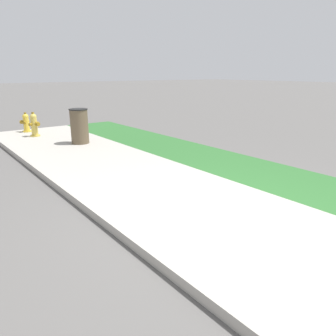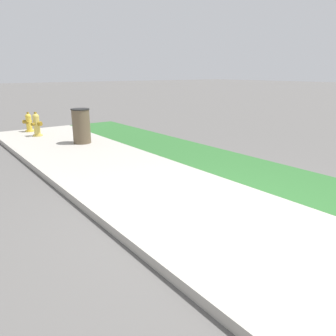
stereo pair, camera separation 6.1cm
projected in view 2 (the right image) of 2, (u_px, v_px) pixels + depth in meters
ground_plane at (219, 216)px, 4.52m from camera, size 120.00×120.00×0.00m
sidewalk_pavement at (219, 216)px, 4.52m from camera, size 18.00×2.55×0.01m
grass_verge at (305, 185)px, 5.75m from camera, size 18.00×1.72×0.01m
street_curb at (135, 242)px, 3.73m from camera, size 18.00×0.16×0.12m
fire_hydrant_far_end at (29, 123)px, 10.79m from camera, size 0.34×0.33×0.65m
fire_hydrant_at_driveway at (37, 125)px, 10.02m from camera, size 0.34×0.37×0.75m
trash_bin at (81, 126)px, 8.99m from camera, size 0.50×0.50×0.96m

